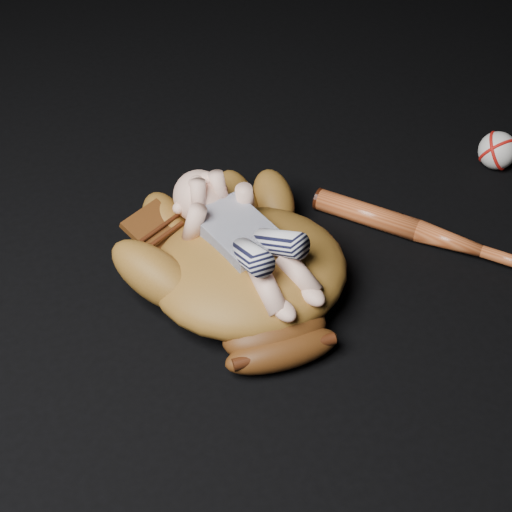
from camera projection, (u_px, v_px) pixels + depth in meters
name	position (u px, v px, depth m)	size (l,w,h in m)	color
baseball_glove	(249.00, 263.00, 1.28)	(0.40, 0.46, 0.14)	brown
newborn_baby	(248.00, 237.00, 1.25)	(0.16, 0.34, 0.14)	beige
baseball_bat	(431.00, 235.00, 1.41)	(0.04, 0.44, 0.04)	#AF4B22
baseball	(498.00, 151.00, 1.57)	(0.08, 0.08, 0.08)	white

